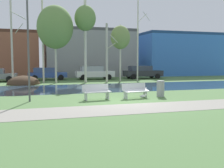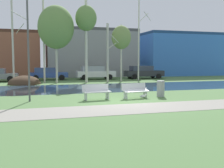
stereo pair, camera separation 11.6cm
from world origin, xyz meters
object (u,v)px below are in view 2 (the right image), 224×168
Objects in this scene: seagull at (143,96)px; parked_sedan_second_blue at (48,73)px; bench_right at (135,90)px; parked_hatch_third_white at (95,73)px; trash_bin at (161,88)px; streetlamp at (28,26)px; bench_left at (96,91)px; parked_wagon_fourth_dark at (143,72)px.

parked_sedan_second_blue is (-4.78, 16.96, 0.63)m from seagull.
bench_right is 0.36× the size of parked_hatch_third_white.
trash_bin is 8.51m from streetlamp.
bench_left is at bearing -83.20° from parked_sedan_second_blue.
parked_hatch_third_white is (1.12, 16.24, 0.35)m from bench_right.
parked_sedan_second_blue is (-4.35, 16.76, 0.29)m from bench_right.
parked_sedan_second_blue reaches higher than trash_bin.
streetlamp reaches higher than bench_right.
bench_right is 0.38× the size of parked_sedan_second_blue.
parked_wagon_fourth_dark is (7.27, 16.09, 0.36)m from bench_right.
bench_left is 4.11m from trash_bin.
parked_hatch_third_white reaches higher than bench_left.
seagull is 17.63m from parked_sedan_second_blue.
bench_left is 3.49× the size of seagull.
streetlamp is at bearing 175.12° from seagull.
streetlamp is (-7.75, 0.18, 3.53)m from trash_bin.
trash_bin reaches higher than seagull.
trash_bin is at bearing 5.41° from bench_right.
parked_wagon_fourth_dark reaches higher than seagull.
bench_left is 16.88m from parked_sedan_second_blue.
trash_bin is 0.22× the size of parked_sedan_second_blue.
bench_left is 0.36× the size of parked_hatch_third_white.
parked_hatch_third_white is (-0.63, 16.07, 0.32)m from trash_bin.
trash_bin is 2.06× the size of seagull.
bench_right is (2.35, 0.00, 0.00)m from bench_left.
streetlamp is at bearing -114.11° from parked_hatch_third_white.
seagull is (0.43, -0.21, -0.34)m from bench_right.
bench_left reaches higher than seagull.
bench_right is at bearing -75.45° from parked_sedan_second_blue.
parked_sedan_second_blue is at bearing 84.27° from streetlamp.
parked_wagon_fourth_dark reaches higher than parked_sedan_second_blue.
parked_hatch_third_white is 6.16m from parked_wagon_fourth_dark.
parked_wagon_fourth_dark reaches higher than bench_left.
parked_wagon_fourth_dark is at bearing -3.30° from parked_sedan_second_blue.
parked_wagon_fourth_dark is (5.52, 15.92, 0.32)m from trash_bin.
streetlamp is (-6.43, 0.55, 3.91)m from seagull.
parked_wagon_fourth_dark reaches higher than parked_hatch_third_white.
seagull is at bearing -164.21° from trash_bin.
trash_bin is 0.21× the size of parked_hatch_third_white.
parked_wagon_fourth_dark is (11.62, -0.67, 0.07)m from parked_sedan_second_blue.
trash_bin is at bearing 15.79° from seagull.
parked_wagon_fourth_dark is at bearing 67.23° from seagull.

